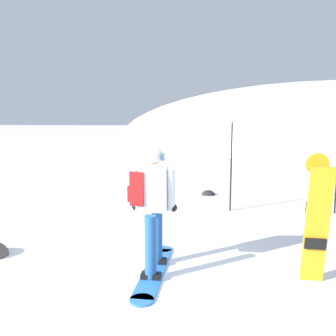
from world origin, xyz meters
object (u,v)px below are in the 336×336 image
snowboarder_main (152,205)px  spare_snowboard (317,219)px  piste_marker_near (231,160)px  rock_mid (208,195)px

snowboarder_main → spare_snowboard: 2.06m
spare_snowboard → piste_marker_near: bearing=105.2°
snowboarder_main → piste_marker_near: size_ratio=0.90×
snowboarder_main → piste_marker_near: (1.12, 3.40, 0.24)m
spare_snowboard → piste_marker_near: piste_marker_near is taller
snowboarder_main → spare_snowboard: (2.06, -0.05, -0.09)m
rock_mid → piste_marker_near: bearing=-70.9°
snowboarder_main → rock_mid: snowboarder_main is taller
piste_marker_near → rock_mid: bearing=109.1°
spare_snowboard → rock_mid: size_ratio=4.42×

